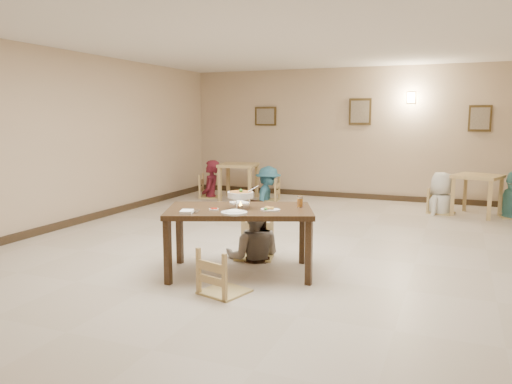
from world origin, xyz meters
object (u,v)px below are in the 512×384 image
at_px(main_diner, 254,200).
at_px(drink_glass, 300,202).
at_px(bg_table_right, 478,182).
at_px(bg_diner_a, 210,160).
at_px(chair_far, 255,219).
at_px(bg_diner_b, 268,166).
at_px(chair_near, 224,250).
at_px(bg_chair_ll, 211,176).
at_px(curry_warmer, 241,195).
at_px(bg_table_left, 239,170).
at_px(bg_chair_lr, 268,179).
at_px(bg_diner_c, 443,172).
at_px(main_table, 240,215).
at_px(bg_chair_rl, 442,190).

height_order(main_diner, drink_glass, main_diner).
relative_size(bg_table_right, bg_diner_a, 0.57).
distance_m(chair_far, bg_diner_b, 4.65).
relative_size(chair_near, drink_glass, 6.95).
relative_size(bg_chair_ll, bg_diner_a, 0.59).
bearing_deg(main_diner, chair_near, 82.05).
bearing_deg(curry_warmer, main_diner, 98.96).
xyz_separation_m(bg_table_left, bg_chair_lr, (0.70, 0.06, -0.19)).
xyz_separation_m(chair_near, bg_diner_c, (2.00, 5.66, 0.34)).
xyz_separation_m(bg_chair_ll, bg_chair_lr, (1.41, 0.10, -0.02)).
height_order(bg_chair_lr, bg_diner_a, bg_diner_a).
bearing_deg(bg_diner_b, main_diner, -171.45).
bearing_deg(chair_near, bg_diner_b, -57.71).
distance_m(curry_warmer, bg_diner_c, 5.40).
relative_size(drink_glass, bg_table_right, 0.14).
bearing_deg(main_table, bg_chair_rl, 45.34).
relative_size(chair_far, bg_chair_ll, 1.01).
bearing_deg(bg_chair_rl, main_diner, 168.82).
bearing_deg(chair_far, bg_diner_c, 49.42).
xyz_separation_m(main_diner, bg_chair_lr, (-1.48, 4.46, -0.30)).
distance_m(bg_chair_ll, bg_chair_rl, 5.10).
relative_size(bg_chair_lr, bg_diner_b, 0.63).
bearing_deg(main_diner, bg_table_left, -80.65).
distance_m(bg_table_left, bg_table_right, 5.03).
bearing_deg(bg_chair_ll, bg_diner_c, -107.80).
bearing_deg(bg_chair_lr, bg_table_right, 81.27).
relative_size(drink_glass, bg_chair_rl, 0.15).
bearing_deg(bg_table_right, chair_near, -114.83).
xyz_separation_m(curry_warmer, bg_table_right, (2.74, 4.99, -0.31)).
bearing_deg(bg_diner_a, bg_chair_rl, 71.82).
distance_m(chair_near, bg_diner_b, 6.07).
xyz_separation_m(chair_near, bg_chair_rl, (2.00, 5.66, -0.01)).
distance_m(main_diner, bg_diner_c, 4.85).
xyz_separation_m(drink_glass, bg_diner_b, (-2.22, 4.79, -0.08)).
bearing_deg(bg_table_right, bg_chair_rl, -178.33).
relative_size(bg_chair_lr, bg_diner_a, 0.56).
distance_m(curry_warmer, bg_diner_a, 5.85).
xyz_separation_m(bg_table_left, bg_diner_c, (4.40, -0.09, 0.14)).
xyz_separation_m(main_table, bg_diner_c, (2.12, 4.97, 0.10)).
bearing_deg(bg_diner_a, bg_table_right, 72.07).
xyz_separation_m(curry_warmer, bg_diner_a, (-2.99, 5.03, -0.08)).
height_order(bg_table_left, bg_chair_ll, bg_chair_ll).
bearing_deg(drink_glass, bg_diner_c, 72.35).
distance_m(drink_glass, bg_diner_c, 4.87).
bearing_deg(main_diner, bg_chair_lr, -88.71).
distance_m(bg_table_right, bg_chair_ll, 5.73).
height_order(bg_chair_lr, bg_diner_b, bg_diner_b).
relative_size(drink_glass, bg_diner_b, 0.09).
height_order(bg_chair_rl, bg_diner_a, bg_diner_a).
xyz_separation_m(bg_table_right, bg_diner_b, (-4.33, 0.13, 0.13)).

